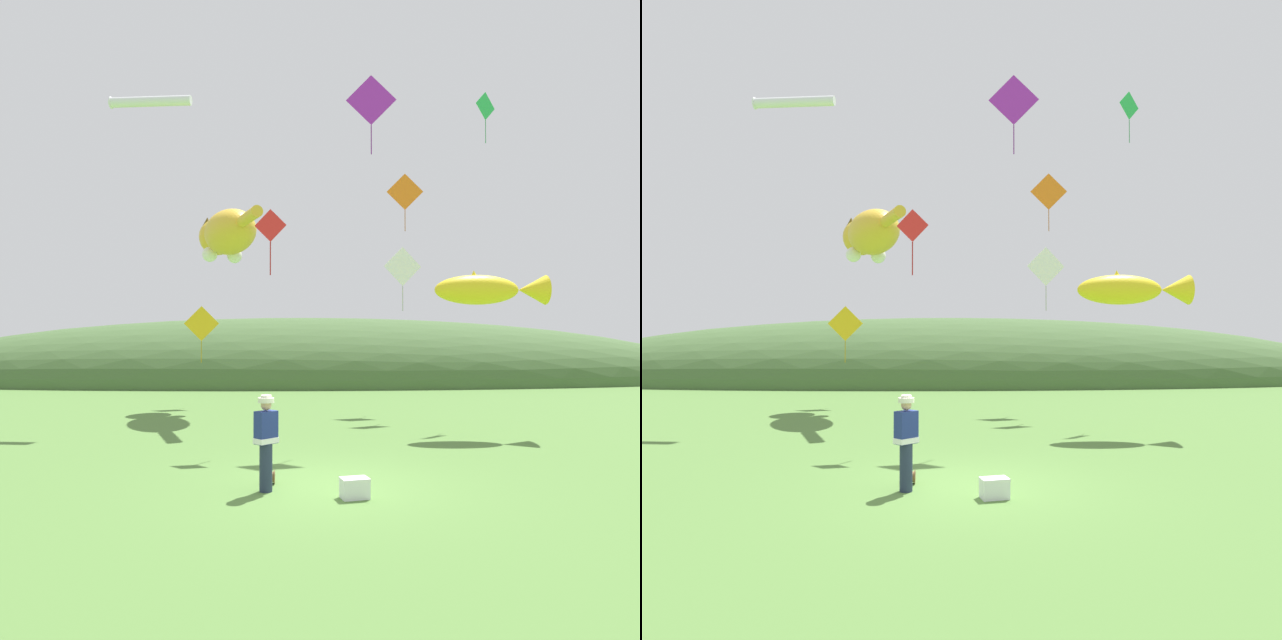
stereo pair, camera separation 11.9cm
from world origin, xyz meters
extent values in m
plane|color=#517A38|center=(0.00, 0.00, 0.00)|extent=(120.00, 120.00, 0.00)
ellipsoid|color=#426033|center=(0.00, 26.22, 0.00)|extent=(54.62, 13.77, 8.23)
cylinder|color=#232D47|center=(-1.17, -0.36, 0.44)|extent=(0.24, 0.24, 0.88)
cube|color=navy|center=(-1.17, -0.36, 1.18)|extent=(0.46, 0.45, 0.60)
cube|color=white|center=(-1.17, -0.36, 0.94)|extent=(0.48, 0.48, 0.10)
sphere|color=tan|center=(-1.17, -0.36, 1.59)|extent=(0.20, 0.20, 0.20)
cylinder|color=silver|center=(-1.17, -0.36, 1.68)|extent=(0.30, 0.30, 0.09)
cylinder|color=silver|center=(-1.17, -0.36, 1.74)|extent=(0.20, 0.20, 0.07)
cylinder|color=olive|center=(-1.10, 0.19, 0.13)|extent=(0.15, 0.20, 0.20)
cylinder|color=brown|center=(-1.18, 0.19, 0.13)|extent=(0.02, 0.27, 0.27)
cylinder|color=brown|center=(-1.03, 0.19, 0.13)|extent=(0.02, 0.27, 0.27)
cube|color=white|center=(0.43, -0.87, 0.15)|extent=(0.54, 0.42, 0.30)
cube|color=white|center=(0.43, -0.87, 0.33)|extent=(0.55, 0.43, 0.06)
ellipsoid|color=gold|center=(-3.22, 11.04, 6.91)|extent=(3.01, 3.98, 1.69)
ellipsoid|color=white|center=(-3.28, 11.20, 6.61)|extent=(1.78, 2.52, 0.93)
sphere|color=gold|center=(-4.01, 13.09, 7.08)|extent=(1.52, 1.52, 1.52)
cone|color=#503E10|center=(-4.40, 12.94, 7.63)|extent=(0.70, 0.70, 0.51)
cone|color=#503E10|center=(-3.62, 13.24, 7.63)|extent=(0.70, 0.70, 0.51)
sphere|color=white|center=(-4.15, 12.02, 6.19)|extent=(0.61, 0.61, 0.61)
sphere|color=white|center=(-3.19, 12.39, 6.19)|extent=(0.61, 0.61, 0.61)
cylinder|color=gold|center=(-2.26, 8.52, 6.99)|extent=(1.04, 1.88, 0.41)
ellipsoid|color=yellow|center=(4.78, 5.90, 4.27)|extent=(2.55, 0.98, 0.90)
cone|color=yellow|center=(6.47, 5.89, 4.27)|extent=(0.83, 0.90, 0.90)
cone|color=yellow|center=(4.71, 5.90, 4.65)|extent=(0.42, 0.42, 0.42)
sphere|color=black|center=(3.96, 6.22, 4.35)|extent=(0.21, 0.21, 0.21)
cylinder|color=white|center=(-5.98, 9.82, 11.48)|extent=(3.01, 0.68, 0.36)
torus|color=white|center=(-7.47, 9.98, 11.48)|extent=(0.11, 0.44, 0.44)
cube|color=white|center=(3.19, 9.38, 5.41)|extent=(1.40, 0.25, 1.42)
cylinder|color=black|center=(3.19, 9.39, 5.41)|extent=(0.94, 0.18, 0.02)
cube|color=#A9A9A9|center=(3.19, 9.38, 4.25)|extent=(0.03, 0.01, 0.90)
cube|color=yellow|center=(-4.61, 12.88, 3.42)|extent=(1.46, 0.03, 1.46)
cylinder|color=black|center=(-4.61, 12.89, 3.42)|extent=(0.98, 0.03, 0.02)
cube|color=#A98511|center=(-4.61, 12.88, 2.24)|extent=(0.03, 0.01, 0.90)
cube|color=purple|center=(1.63, 6.01, 10.05)|extent=(1.53, 0.14, 1.53)
cylinder|color=black|center=(1.63, 6.02, 10.05)|extent=(1.03, 0.10, 0.02)
cube|color=#6B1A7C|center=(1.63, 6.01, 8.83)|extent=(0.03, 0.01, 0.90)
cube|color=orange|center=(3.90, 12.61, 8.96)|extent=(1.54, 0.10, 1.54)
cylinder|color=black|center=(3.90, 12.62, 8.96)|extent=(1.03, 0.07, 0.02)
cube|color=#A95011|center=(3.90, 12.61, 7.74)|extent=(0.03, 0.01, 0.90)
cube|color=red|center=(-1.32, 4.26, 5.85)|extent=(0.87, 0.19, 0.89)
cylinder|color=black|center=(-1.32, 4.28, 5.85)|extent=(0.59, 0.13, 0.02)
cube|color=maroon|center=(-1.32, 4.26, 4.96)|extent=(0.03, 0.01, 0.90)
cube|color=green|center=(6.59, 10.33, 11.72)|extent=(0.93, 0.60, 1.09)
cylinder|color=black|center=(6.59, 10.35, 11.72)|extent=(0.62, 0.41, 0.02)
cube|color=#1A7C35|center=(6.59, 10.33, 10.72)|extent=(0.03, 0.02, 0.90)
camera|label=1|loc=(-0.57, -10.98, 2.84)|focal=32.00mm
camera|label=2|loc=(-0.45, -10.99, 2.84)|focal=32.00mm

